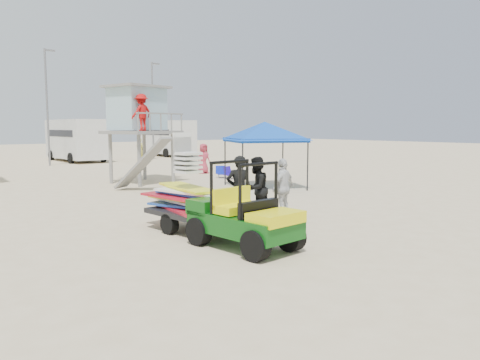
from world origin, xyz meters
TOP-DOWN VIEW (x-y plane):
  - ground at (0.00, 0.00)m, footprint 140.00×140.00m
  - utility_cart at (-0.81, 1.27)m, footprint 1.45×2.63m
  - surf_trailer at (-0.80, 3.60)m, footprint 1.54×2.62m
  - man_left at (0.72, 3.30)m, footprint 0.84×0.77m
  - man_mid at (1.57, 3.55)m, footprint 1.09×0.98m
  - man_right at (2.42, 3.30)m, footprint 1.11×0.65m
  - lifeguard_tower at (3.14, 13.87)m, footprint 3.39×3.39m
  - canopy_blue at (6.62, 8.73)m, footprint 3.99×3.99m
  - beach_chair_b at (7.64, 12.62)m, footprint 0.65×0.70m
  - beach_chair_c at (7.59, 13.19)m, footprint 0.74×0.85m
  - rv_mid_right at (6.00, 29.99)m, footprint 2.64×7.00m
  - rv_far_right at (15.00, 31.49)m, footprint 2.64×6.60m
  - light_pole_left at (3.00, 27.00)m, footprint 0.14×0.14m
  - light_pole_right at (12.00, 28.50)m, footprint 0.14×0.14m
  - distant_beachgoers at (0.82, 19.25)m, footprint 16.66×12.84m

SIDE VIEW (x-z plane):
  - ground at x=0.00m, z-range 0.00..0.00m
  - beach_chair_b at x=7.64m, z-range -0.01..0.63m
  - beach_chair_c at x=7.59m, z-range -0.01..0.63m
  - distant_beachgoers at x=0.82m, z-range -0.03..1.73m
  - man_right at x=2.42m, z-range 0.00..1.78m
  - utility_cart at x=-0.81m, z-range -0.07..1.86m
  - surf_trailer at x=-0.80m, z-range -0.21..2.05m
  - man_mid at x=1.57m, z-range 0.00..1.85m
  - man_left at x=0.72m, z-range 0.00..1.94m
  - rv_far_right at x=15.00m, z-range 0.17..3.42m
  - rv_mid_right at x=6.00m, z-range 0.17..3.42m
  - canopy_blue at x=6.62m, z-range 1.12..4.45m
  - lifeguard_tower at x=3.14m, z-range 1.11..5.66m
  - light_pole_left at x=3.00m, z-range 0.00..8.00m
  - light_pole_right at x=12.00m, z-range 0.00..8.00m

